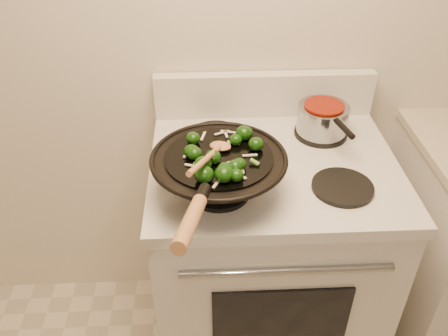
{
  "coord_description": "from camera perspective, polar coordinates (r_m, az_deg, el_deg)",
  "views": [
    {
      "loc": [
        -0.34,
        -0.04,
        1.78
      ],
      "look_at": [
        -0.29,
        1.0,
        1.02
      ],
      "focal_mm": 38.0,
      "sensor_mm": 36.0,
      "label": 1
    }
  ],
  "objects": [
    {
      "name": "stirfry",
      "position": [
        1.26,
        -0.48,
        1.29
      ],
      "size": [
        0.22,
        0.27,
        0.04
      ],
      "color": "black",
      "rests_on": "wok"
    },
    {
      "name": "wooden_spoon",
      "position": [
        1.25,
        -1.41,
        1.78
      ],
      "size": [
        0.13,
        0.27,
        0.09
      ],
      "color": "#A87142",
      "rests_on": "wok"
    },
    {
      "name": "wok",
      "position": [
        1.32,
        -0.65,
        -0.5
      ],
      "size": [
        0.38,
        0.62,
        0.22
      ],
      "color": "black",
      "rests_on": "stove"
    },
    {
      "name": "stove",
      "position": [
        1.8,
        5.13,
        -10.86
      ],
      "size": [
        0.78,
        0.67,
        1.08
      ],
      "color": "silver",
      "rests_on": "ground"
    },
    {
      "name": "saucepan",
      "position": [
        1.63,
        11.81,
        5.84
      ],
      "size": [
        0.17,
        0.27,
        0.1
      ],
      "color": "gray",
      "rests_on": "stove"
    }
  ]
}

